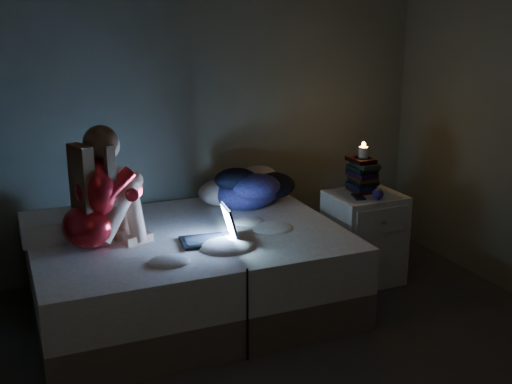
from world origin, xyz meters
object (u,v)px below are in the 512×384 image
nightstand (363,237)px  candle (363,158)px  woman (86,191)px  laptop (207,224)px  bed (189,271)px  phone (358,197)px

nightstand → candle: candle is taller
woman → laptop: woman is taller
bed → nightstand: 1.34m
laptop → nightstand: size_ratio=0.51×
woman → phone: bearing=-19.1°
candle → phone: candle is taller
woman → phone: woman is taller
woman → nightstand: woman is taller
candle → bed: bearing=-178.0°
phone → candle: bearing=66.2°
bed → woman: (-0.64, -0.09, 0.65)m
woman → bed: bearing=-10.9°
laptop → candle: candle is taller
bed → phone: phone is taller
phone → woman: bearing=-164.4°
laptop → phone: bearing=12.9°
nightstand → candle: 0.59m
nightstand → phone: 0.36m
laptop → candle: 1.34m
phone → nightstand: bearing=45.5°
laptop → phone: laptop is taller
candle → phone: size_ratio=0.57×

